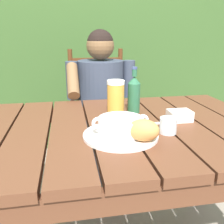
{
  "coord_description": "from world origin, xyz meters",
  "views": [
    {
      "loc": [
        -0.16,
        -1.01,
        1.16
      ],
      "look_at": [
        0.02,
        -0.03,
        0.85
      ],
      "focal_mm": 39.96,
      "sensor_mm": 36.0,
      "label": 1
    }
  ],
  "objects_px": {
    "bread_roll": "(144,130)",
    "water_glass_small": "(168,125)",
    "chair_near_diner": "(99,120)",
    "soup_bowl": "(121,125)",
    "person_eating": "(101,101)",
    "beer_glass": "(116,98)",
    "table_knife": "(146,124)",
    "butter_tub": "(179,115)",
    "beer_bottle": "(134,94)",
    "serving_plate": "(121,135)"
  },
  "relations": [
    {
      "from": "beer_bottle",
      "to": "butter_tub",
      "type": "xyz_separation_m",
      "value": [
        0.17,
        -0.16,
        -0.07
      ]
    },
    {
      "from": "person_eating",
      "to": "table_knife",
      "type": "height_order",
      "value": "person_eating"
    },
    {
      "from": "beer_glass",
      "to": "serving_plate",
      "type": "bearing_deg",
      "value": -96.83
    },
    {
      "from": "person_eating",
      "to": "bread_roll",
      "type": "height_order",
      "value": "person_eating"
    },
    {
      "from": "soup_bowl",
      "to": "person_eating",
      "type": "bearing_deg",
      "value": 87.41
    },
    {
      "from": "serving_plate",
      "to": "table_knife",
      "type": "relative_size",
      "value": 1.95
    },
    {
      "from": "person_eating",
      "to": "table_knife",
      "type": "bearing_deg",
      "value": -82.18
    },
    {
      "from": "serving_plate",
      "to": "soup_bowl",
      "type": "distance_m",
      "value": 0.04
    },
    {
      "from": "bread_roll",
      "to": "table_knife",
      "type": "height_order",
      "value": "bread_roll"
    },
    {
      "from": "chair_near_diner",
      "to": "serving_plate",
      "type": "distance_m",
      "value": 1.06
    },
    {
      "from": "person_eating",
      "to": "soup_bowl",
      "type": "bearing_deg",
      "value": -92.59
    },
    {
      "from": "soup_bowl",
      "to": "beer_glass",
      "type": "height_order",
      "value": "beer_glass"
    },
    {
      "from": "chair_near_diner",
      "to": "bread_roll",
      "type": "height_order",
      "value": "chair_near_diner"
    },
    {
      "from": "butter_tub",
      "to": "beer_glass",
      "type": "bearing_deg",
      "value": 155.7
    },
    {
      "from": "bread_roll",
      "to": "butter_tub",
      "type": "height_order",
      "value": "bread_roll"
    },
    {
      "from": "person_eating",
      "to": "soup_bowl",
      "type": "relative_size",
      "value": 5.3
    },
    {
      "from": "chair_near_diner",
      "to": "water_glass_small",
      "type": "height_order",
      "value": "chair_near_diner"
    },
    {
      "from": "bread_roll",
      "to": "water_glass_small",
      "type": "bearing_deg",
      "value": 31.91
    },
    {
      "from": "chair_near_diner",
      "to": "person_eating",
      "type": "distance_m",
      "value": 0.29
    },
    {
      "from": "person_eating",
      "to": "beer_bottle",
      "type": "distance_m",
      "value": 0.56
    },
    {
      "from": "water_glass_small",
      "to": "table_knife",
      "type": "xyz_separation_m",
      "value": [
        -0.06,
        0.1,
        -0.03
      ]
    },
    {
      "from": "soup_bowl",
      "to": "table_knife",
      "type": "relative_size",
      "value": 1.49
    },
    {
      "from": "water_glass_small",
      "to": "beer_glass",
      "type": "bearing_deg",
      "value": 122.26
    },
    {
      "from": "chair_near_diner",
      "to": "soup_bowl",
      "type": "relative_size",
      "value": 4.65
    },
    {
      "from": "table_knife",
      "to": "soup_bowl",
      "type": "bearing_deg",
      "value": -142.54
    },
    {
      "from": "soup_bowl",
      "to": "beer_glass",
      "type": "relative_size",
      "value": 1.29
    },
    {
      "from": "water_glass_small",
      "to": "table_knife",
      "type": "height_order",
      "value": "water_glass_small"
    },
    {
      "from": "bread_roll",
      "to": "beer_glass",
      "type": "bearing_deg",
      "value": 96.06
    },
    {
      "from": "table_knife",
      "to": "water_glass_small",
      "type": "bearing_deg",
      "value": -59.6
    },
    {
      "from": "soup_bowl",
      "to": "bread_roll",
      "type": "height_order",
      "value": "bread_roll"
    },
    {
      "from": "soup_bowl",
      "to": "chair_near_diner",
      "type": "bearing_deg",
      "value": 87.75
    },
    {
      "from": "serving_plate",
      "to": "beer_bottle",
      "type": "bearing_deg",
      "value": 66.11
    },
    {
      "from": "serving_plate",
      "to": "water_glass_small",
      "type": "height_order",
      "value": "water_glass_small"
    },
    {
      "from": "table_knife",
      "to": "serving_plate",
      "type": "bearing_deg",
      "value": -142.54
    },
    {
      "from": "serving_plate",
      "to": "butter_tub",
      "type": "height_order",
      "value": "butter_tub"
    },
    {
      "from": "serving_plate",
      "to": "butter_tub",
      "type": "relative_size",
      "value": 2.81
    },
    {
      "from": "person_eating",
      "to": "bread_roll",
      "type": "distance_m",
      "value": 0.91
    },
    {
      "from": "chair_near_diner",
      "to": "table_knife",
      "type": "distance_m",
      "value": 0.96
    },
    {
      "from": "person_eating",
      "to": "soup_bowl",
      "type": "distance_m",
      "value": 0.83
    },
    {
      "from": "person_eating",
      "to": "beer_glass",
      "type": "bearing_deg",
      "value": -90.59
    },
    {
      "from": "beer_glass",
      "to": "chair_near_diner",
      "type": "bearing_deg",
      "value": 89.34
    },
    {
      "from": "beer_bottle",
      "to": "water_glass_small",
      "type": "bearing_deg",
      "value": -77.63
    },
    {
      "from": "person_eating",
      "to": "beer_bottle",
      "type": "xyz_separation_m",
      "value": [
        0.09,
        -0.52,
        0.17
      ]
    },
    {
      "from": "beer_glass",
      "to": "water_glass_small",
      "type": "distance_m",
      "value": 0.31
    },
    {
      "from": "beer_bottle",
      "to": "bread_roll",
      "type": "bearing_deg",
      "value": -99.64
    },
    {
      "from": "person_eating",
      "to": "soup_bowl",
      "type": "height_order",
      "value": "person_eating"
    },
    {
      "from": "soup_bowl",
      "to": "bread_roll",
      "type": "distance_m",
      "value": 0.1
    },
    {
      "from": "butter_tub",
      "to": "table_knife",
      "type": "height_order",
      "value": "butter_tub"
    },
    {
      "from": "person_eating",
      "to": "beer_glass",
      "type": "relative_size",
      "value": 6.85
    },
    {
      "from": "beer_glass",
      "to": "water_glass_small",
      "type": "relative_size",
      "value": 2.52
    }
  ]
}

